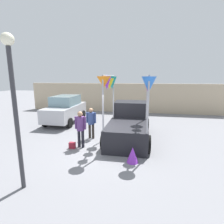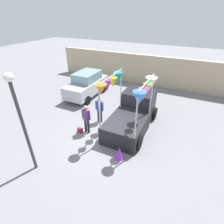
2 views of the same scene
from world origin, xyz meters
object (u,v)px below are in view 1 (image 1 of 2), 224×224
Objects in this scene: handbag at (72,145)px; parked_car at (65,109)px; person_vendor at (91,120)px; person_customer at (80,126)px; vendor_truck at (129,121)px; folded_kite_bundle_violet at (133,155)px; street_lamp at (13,94)px.

parked_car is at bearing 117.85° from handbag.
person_customer is at bearing -95.75° from person_vendor.
folded_kite_bundle_violet is at bearing -82.47° from vendor_truck.
parked_car is 4.88m from person_customer.
vendor_truck is at bearing -27.92° from parked_car.
parked_car is at bearing 122.59° from person_customer.
handbag is at bearing -142.77° from vendor_truck.
parked_car reaches higher than person_customer.
person_vendor is 0.38× the size of street_lamp.
parked_car is 7.74m from street_lamp.
person_customer is at bearing -57.41° from parked_car.
street_lamp is 4.42m from folded_kite_bundle_violet.
parked_car is 6.67× the size of folded_kite_bundle_violet.
folded_kite_bundle_violet is (2.29, -2.27, -0.67)m from person_vendor.
person_vendor is (0.12, 1.22, -0.04)m from person_customer.
street_lamp reaches higher than vendor_truck.
vendor_truck is at bearing 38.37° from person_customer.
person_vendor is 4.77m from street_lamp.
vendor_truck is 2.56× the size of person_vendor.
street_lamp is (-2.68, -4.77, 1.80)m from vendor_truck.
person_vendor is at bearing 135.19° from folded_kite_bundle_violet.
vendor_truck is 2.63m from person_customer.
handbag is at bearing 84.65° from street_lamp.
parked_car is at bearing 133.62° from person_vendor.
person_vendor is at bearing -168.18° from vendor_truck.
vendor_truck is at bearing 37.23° from handbag.
person_customer is 3.64m from street_lamp.
street_lamp reaches higher than handbag.
person_vendor is at bearing -46.38° from parked_car.
folded_kite_bundle_violet is at bearing -23.50° from person_customer.
parked_car is (-4.69, 2.48, 0.00)m from vendor_truck.
person_vendor is (2.75, -2.89, 0.03)m from parked_car.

